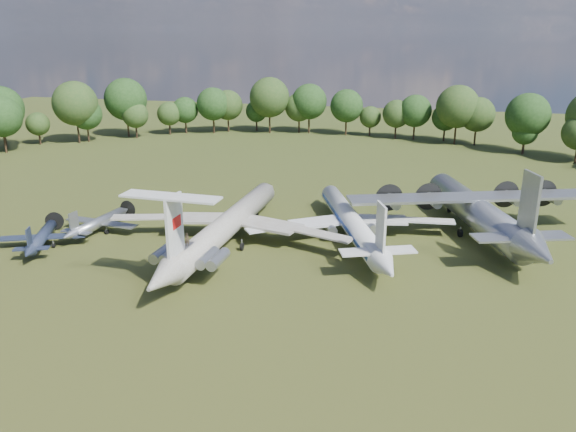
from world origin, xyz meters
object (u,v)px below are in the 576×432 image
(an12_transport, at_px, (476,216))
(small_prop_northwest, at_px, (99,225))
(tu104_jet, at_px, (351,226))
(small_prop_west, at_px, (42,240))
(il62_airliner, at_px, (228,229))
(person_on_il62, at_px, (187,239))

(an12_transport, xyz_separation_m, small_prop_northwest, (-54.97, -13.14, -1.61))
(tu104_jet, distance_m, small_prop_northwest, 37.78)
(tu104_jet, distance_m, small_prop_west, 43.85)
(il62_airliner, xyz_separation_m, small_prop_west, (-24.90, -7.62, -1.13))
(il62_airliner, distance_m, person_on_il62, 13.32)
(small_prop_northwest, bearing_deg, small_prop_west, -113.86)
(il62_airliner, height_order, small_prop_west, il62_airliner)
(tu104_jet, distance_m, person_on_il62, 25.88)
(il62_airliner, bearing_deg, an12_transport, 22.36)
(il62_airliner, height_order, small_prop_northwest, il62_airliner)
(small_prop_west, relative_size, person_on_il62, 9.66)
(il62_airliner, distance_m, tu104_jet, 17.82)
(il62_airliner, height_order, an12_transport, an12_transport)
(person_on_il62, bearing_deg, il62_airliner, -99.05)
(person_on_il62, bearing_deg, small_prop_northwest, -39.75)
(il62_airliner, bearing_deg, tu104_jet, 22.08)
(an12_transport, xyz_separation_m, person_on_il62, (-34.84, -25.92, 2.65))
(small_prop_west, relative_size, small_prop_northwest, 0.99)
(tu104_jet, bearing_deg, small_prop_northwest, 168.05)
(small_prop_northwest, relative_size, person_on_il62, 9.79)
(small_prop_northwest, distance_m, person_on_il62, 24.23)
(tu104_jet, distance_m, an12_transport, 19.01)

